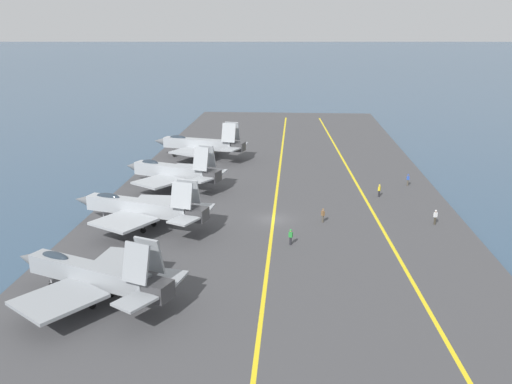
% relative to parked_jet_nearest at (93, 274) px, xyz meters
% --- Properties ---
extents(ground_plane, '(2000.00, 2000.00, 0.00)m').
position_rel_parked_jet_nearest_xyz_m(ground_plane, '(21.09, -13.90, -2.78)').
color(ground_plane, '#334C66').
extents(carrier_deck, '(171.11, 44.56, 0.40)m').
position_rel_parked_jet_nearest_xyz_m(carrier_deck, '(21.09, -13.90, -2.58)').
color(carrier_deck, '#424244').
rests_on(carrier_deck, ground).
extents(deck_stripe_foul_line, '(153.83, 7.98, 0.01)m').
position_rel_parked_jet_nearest_xyz_m(deck_stripe_foul_line, '(21.09, -26.15, -2.38)').
color(deck_stripe_foul_line, yellow).
rests_on(deck_stripe_foul_line, carrier_deck).
extents(deck_stripe_centerline, '(154.00, 0.36, 0.01)m').
position_rel_parked_jet_nearest_xyz_m(deck_stripe_centerline, '(21.09, -13.90, -2.38)').
color(deck_stripe_centerline, yellow).
rests_on(deck_stripe_centerline, carrier_deck).
extents(parked_jet_nearest, '(13.96, 15.76, 6.25)m').
position_rel_parked_jet_nearest_xyz_m(parked_jet_nearest, '(0.00, 0.00, 0.00)').
color(parked_jet_nearest, gray).
rests_on(parked_jet_nearest, carrier_deck).
extents(parked_jet_second, '(12.89, 16.80, 6.14)m').
position_rel_parked_jet_nearest_xyz_m(parked_jet_second, '(16.81, 0.68, 0.16)').
color(parked_jet_second, '#9EA3A8').
rests_on(parked_jet_second, carrier_deck).
extents(parked_jet_third, '(13.59, 15.33, 6.47)m').
position_rel_parked_jet_nearest_xyz_m(parked_jet_third, '(33.23, 0.72, 0.05)').
color(parked_jet_third, '#9EA3A8').
rests_on(parked_jet_third, carrier_deck).
extents(parked_jet_fourth, '(13.35, 16.87, 6.64)m').
position_rel_parked_jet_nearest_xyz_m(parked_jet_fourth, '(51.26, -0.02, 0.23)').
color(parked_jet_fourth, '#9EA3A8').
rests_on(parked_jet_fourth, carrier_deck).
extents(crew_blue_vest, '(0.33, 0.43, 1.71)m').
position_rel_parked_jet_nearest_xyz_m(crew_blue_vest, '(36.83, -32.52, -1.44)').
color(crew_blue_vest, '#4C473D').
rests_on(crew_blue_vest, carrier_deck).
extents(crew_white_vest, '(0.40, 0.46, 1.75)m').
position_rel_parked_jet_nearest_xyz_m(crew_white_vest, '(20.66, -32.49, -1.42)').
color(crew_white_vest, '#383328').
rests_on(crew_white_vest, carrier_deck).
extents(crew_brown_vest, '(0.46, 0.44, 1.69)m').
position_rel_parked_jet_nearest_xyz_m(crew_brown_vest, '(20.43, -19.66, -1.45)').
color(crew_brown_vest, '#4C473D').
rests_on(crew_brown_vest, carrier_deck).
extents(crew_green_vest, '(0.39, 0.45, 1.73)m').
position_rel_parked_jet_nearest_xyz_m(crew_green_vest, '(13.30, -16.01, -1.44)').
color(crew_green_vest, '#232328').
rests_on(crew_green_vest, carrier_deck).
extents(crew_yellow_vest, '(0.46, 0.40, 1.72)m').
position_rel_parked_jet_nearest_xyz_m(crew_yellow_vest, '(31.07, -27.64, -1.44)').
color(crew_yellow_vest, '#232328').
rests_on(crew_yellow_vest, carrier_deck).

